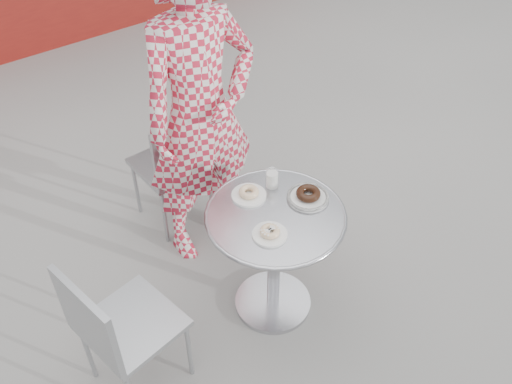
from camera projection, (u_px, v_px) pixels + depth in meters
ground at (269, 301)px, 3.24m from camera, size 60.00×60.00×0.00m
bistro_table at (275, 239)px, 2.87m from camera, size 0.70×0.70×0.71m
chair_far at (174, 186)px, 3.59m from camera, size 0.41×0.42×0.84m
chair_left at (135, 347)px, 2.72m from camera, size 0.47×0.47×0.85m
seated_person at (200, 115)px, 3.01m from camera, size 0.68×0.45×1.84m
plate_far at (249, 194)px, 2.84m from camera, size 0.18×0.18×0.04m
plate_near at (270, 233)px, 2.64m from camera, size 0.17×0.17×0.04m
plate_checker at (308, 196)px, 2.83m from camera, size 0.21×0.21×0.06m
milk_cup at (272, 179)px, 2.88m from camera, size 0.07×0.07×0.10m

